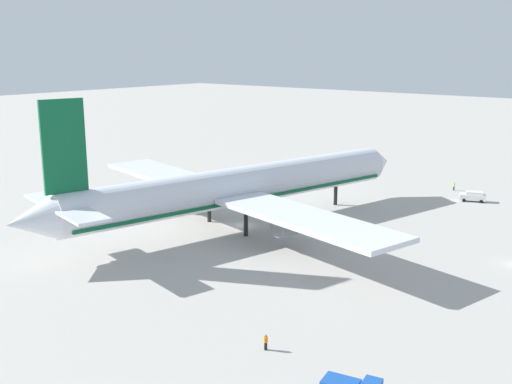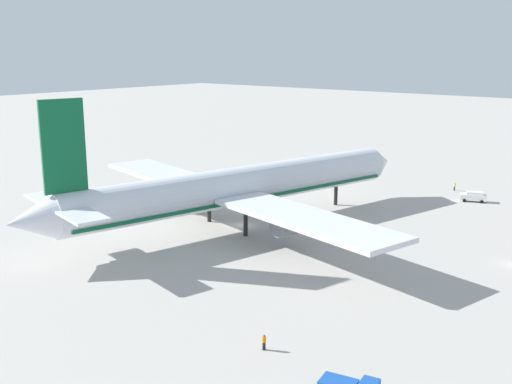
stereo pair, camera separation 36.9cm
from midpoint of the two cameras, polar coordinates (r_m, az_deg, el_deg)
name	(u,v)px [view 2 (the right image)]	position (r m, az deg, el deg)	size (l,w,h in m)	color
ground_plane	(242,225)	(103.65, -1.19, -3.08)	(600.00, 600.00, 0.00)	#ADA8A0
airliner	(235,188)	(101.32, -1.83, 0.41)	(74.28, 70.12, 22.60)	silver
service_van	(474,196)	(126.26, 19.59, -0.39)	(3.49, 5.14, 1.97)	white
ground_worker_0	(454,187)	(134.76, 17.99, 0.47)	(0.46, 0.46, 1.66)	navy
ground_worker_3	(264,342)	(62.41, 0.92, -13.74)	(0.56, 0.56, 1.63)	black
traffic_cone_1	(242,171)	(146.91, -1.23, 1.92)	(0.36, 0.36, 0.55)	orange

